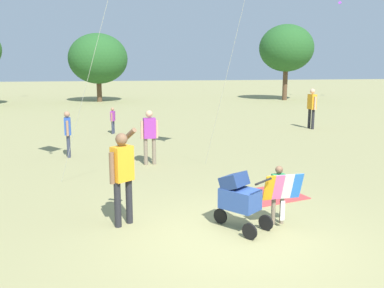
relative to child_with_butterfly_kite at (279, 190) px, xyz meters
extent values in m
plane|color=#938E5B|center=(-0.97, -0.53, -0.66)|extent=(120.00, 120.00, 0.00)
cylinder|color=brown|center=(-4.38, 25.27, 0.05)|extent=(0.36, 0.36, 1.41)
ellipsoid|color=#235623|center=(-4.38, 25.27, 2.45)|extent=(4.24, 3.82, 3.61)
cylinder|color=brown|center=(9.55, 24.34, 0.47)|extent=(0.36, 0.36, 2.25)
ellipsoid|color=#235623|center=(9.55, 24.34, 3.24)|extent=(4.11, 3.70, 3.50)
cylinder|color=#7F705B|center=(0.08, 0.04, -0.39)|extent=(0.08, 0.08, 0.54)
cylinder|color=#7F705B|center=(-0.09, 0.03, -0.39)|extent=(0.08, 0.08, 0.54)
cube|color=#2D8C4C|center=(0.00, 0.03, 0.08)|extent=(0.25, 0.17, 0.40)
cylinder|color=brown|center=(0.14, 0.05, 0.05)|extent=(0.06, 0.06, 0.36)
cylinder|color=brown|center=(-0.15, 0.02, 0.05)|extent=(0.06, 0.06, 0.36)
sphere|color=brown|center=(0.00, 0.03, 0.36)|extent=(0.14, 0.14, 0.14)
cube|color=blue|center=(0.28, -0.12, 0.09)|extent=(0.19, 0.18, 0.48)
cube|color=white|center=(0.10, -0.14, 0.09)|extent=(0.19, 0.18, 0.48)
cube|color=pink|center=(-0.08, -0.15, 0.09)|extent=(0.19, 0.18, 0.48)
cube|color=#F4A319|center=(-0.25, -0.17, 0.09)|extent=(0.19, 0.18, 0.48)
cube|color=white|center=(0.02, -0.16, -0.34)|extent=(0.08, 0.02, 0.36)
cylinder|color=#232328|center=(-2.87, 0.36, -0.24)|extent=(0.12, 0.12, 0.83)
cylinder|color=#232328|center=(-2.66, 0.52, -0.24)|extent=(0.12, 0.12, 0.83)
cube|color=orange|center=(-2.76, 0.44, 0.48)|extent=(0.42, 0.40, 0.62)
cylinder|color=brown|center=(-2.94, 0.30, 0.44)|extent=(0.09, 0.09, 0.55)
cylinder|color=brown|center=(-2.67, 0.69, 0.91)|extent=(0.38, 0.45, 0.39)
sphere|color=brown|center=(-2.76, 0.44, 0.92)|extent=(0.21, 0.21, 0.21)
cylinder|color=black|center=(-1.02, 0.22, -0.52)|extent=(0.21, 0.24, 0.28)
cylinder|color=black|center=(-0.71, -0.56, -0.52)|extent=(0.21, 0.24, 0.28)
cylinder|color=black|center=(-0.31, -0.22, -0.52)|extent=(0.21, 0.24, 0.28)
cube|color=#2D4C93|center=(-0.75, -0.10, -0.10)|extent=(0.75, 0.77, 0.36)
cube|color=navy|center=(-0.84, 0.00, 0.20)|extent=(0.59, 0.59, 0.35)
cylinder|color=black|center=(-0.46, -0.45, 0.30)|extent=(0.39, 0.34, 0.04)
cylinder|color=silver|center=(-3.39, 2.08, 1.98)|extent=(1.77, 2.99, 5.28)
cylinder|color=silver|center=(-0.18, 3.18, 2.10)|extent=(0.48, 3.27, 5.52)
cube|color=purple|center=(13.38, 23.88, 6.53)|extent=(0.18, 0.26, 0.26)
cylinder|color=#7F705B|center=(-1.88, 5.02, -0.27)|extent=(0.11, 0.11, 0.77)
cylinder|color=#7F705B|center=(-2.11, 4.99, -0.27)|extent=(0.11, 0.11, 0.77)
cube|color=purple|center=(-1.99, 5.01, 0.40)|extent=(0.36, 0.24, 0.58)
cylinder|color=tan|center=(-1.79, 5.03, 0.36)|extent=(0.08, 0.08, 0.51)
cylinder|color=tan|center=(-2.20, 4.98, 0.36)|extent=(0.08, 0.08, 0.51)
sphere|color=tan|center=(-1.99, 5.01, 0.81)|extent=(0.20, 0.20, 0.20)
cylinder|color=#33384C|center=(-3.16, 10.53, -0.39)|extent=(0.08, 0.08, 0.53)
cylinder|color=#33384C|center=(-3.11, 10.69, -0.39)|extent=(0.08, 0.08, 0.53)
cube|color=purple|center=(-3.14, 10.61, 0.07)|extent=(0.20, 0.26, 0.40)
cylinder|color=#A37556|center=(-3.18, 10.47, 0.04)|extent=(0.06, 0.06, 0.35)
cylinder|color=#A37556|center=(-3.10, 10.75, 0.04)|extent=(0.06, 0.06, 0.35)
sphere|color=#A37556|center=(-3.14, 10.61, 0.35)|extent=(0.14, 0.14, 0.14)
cylinder|color=#33384C|center=(-4.40, 6.31, -0.31)|extent=(0.10, 0.10, 0.70)
cylinder|color=#33384C|center=(-4.42, 6.52, -0.31)|extent=(0.10, 0.10, 0.70)
cube|color=#284CA8|center=(-4.41, 6.41, 0.30)|extent=(0.21, 0.32, 0.52)
cylinder|color=#A37556|center=(-4.40, 6.23, 0.27)|extent=(0.08, 0.08, 0.47)
cylinder|color=#A37556|center=(-4.43, 6.60, 0.27)|extent=(0.08, 0.08, 0.47)
sphere|color=#A37556|center=(-4.41, 6.41, 0.67)|extent=(0.18, 0.18, 0.18)
cylinder|color=#232328|center=(5.41, 10.70, -0.23)|extent=(0.13, 0.13, 0.86)
cylinder|color=#232328|center=(5.45, 10.43, -0.23)|extent=(0.13, 0.13, 0.86)
cube|color=orange|center=(5.43, 10.56, 0.53)|extent=(0.29, 0.41, 0.65)
cylinder|color=tan|center=(5.39, 10.79, 0.48)|extent=(0.09, 0.09, 0.58)
cylinder|color=tan|center=(5.47, 10.33, 0.48)|extent=(0.09, 0.09, 0.58)
sphere|color=tan|center=(5.43, 10.56, 0.99)|extent=(0.22, 0.22, 0.22)
cube|color=#CC3D3D|center=(0.37, 1.65, -0.65)|extent=(1.75, 1.55, 0.02)
camera|label=1|loc=(-2.73, -7.04, 2.26)|focal=40.14mm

